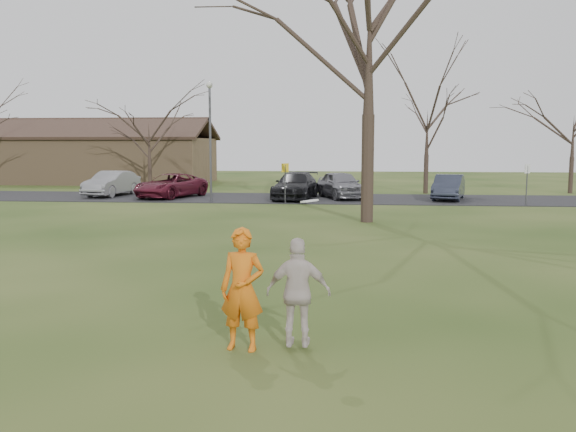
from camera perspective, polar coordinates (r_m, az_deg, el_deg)
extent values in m
plane|color=#1E380F|center=(9.74, -2.46, -11.59)|extent=(120.00, 120.00, 0.00)
cube|color=black|center=(34.31, 3.59, 1.64)|extent=(62.00, 6.50, 0.04)
imported|color=orange|center=(9.14, -4.28, -6.83)|extent=(0.72, 0.53, 1.84)
imported|color=gray|center=(37.26, -16.12, 2.94)|extent=(2.11, 4.58, 1.45)
imported|color=#581424|center=(35.36, -10.88, 2.81)|extent=(3.73, 5.34, 1.35)
imported|color=black|center=(33.81, 0.72, 2.84)|extent=(2.53, 5.18, 1.45)
imported|color=slate|center=(34.42, 4.95, 2.94)|extent=(3.20, 4.79, 1.51)
imported|color=#2B3141|center=(34.53, 14.75, 2.62)|extent=(2.41, 4.34, 1.35)
imported|color=beige|center=(9.05, 0.98, -7.14)|extent=(0.95, 0.40, 1.62)
cylinder|color=white|center=(8.86, 2.01, 1.41)|extent=(0.27, 0.27, 0.08)
cube|color=#8C6D4C|center=(51.77, -18.56, 4.94)|extent=(20.00, 8.00, 3.50)
cube|color=#33231C|center=(49.91, -19.64, 7.71)|extent=(20.60, 4.40, 1.78)
cube|color=#33231C|center=(53.64, -17.75, 7.69)|extent=(20.60, 4.40, 1.78)
cube|color=#38281E|center=(51.79, -18.69, 8.47)|extent=(20.60, 0.45, 0.20)
cylinder|color=#47474C|center=(32.49, -7.25, 6.57)|extent=(0.12, 0.12, 6.00)
sphere|color=beige|center=(32.63, -7.34, 12.02)|extent=(0.34, 0.34, 0.34)
cylinder|color=#47474C|center=(31.39, -0.27, 2.97)|extent=(0.06, 0.06, 2.00)
cube|color=yellow|center=(31.35, -0.27, 4.52)|extent=(0.35, 0.35, 0.45)
cylinder|color=#47474C|center=(32.39, 21.37, 2.62)|extent=(0.06, 0.06, 2.00)
cube|color=silver|center=(32.35, 21.43, 4.13)|extent=(0.35, 0.35, 0.45)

